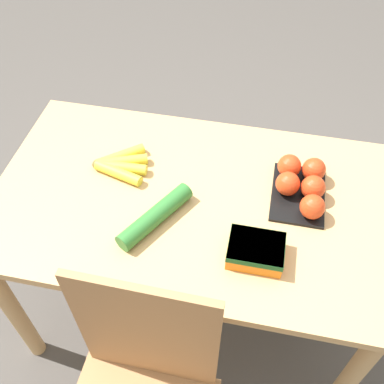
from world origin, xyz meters
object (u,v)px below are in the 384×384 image
(carrot_bag, at_px, (256,250))
(tomato_pack, at_px, (302,184))
(banana_bunch, at_px, (120,164))
(cucumber_near, at_px, (155,216))

(carrot_bag, bearing_deg, tomato_pack, -113.31)
(banana_bunch, bearing_deg, tomato_pack, -178.88)
(banana_bunch, relative_size, tomato_pack, 0.76)
(banana_bunch, height_order, carrot_bag, carrot_bag)
(carrot_bag, distance_m, cucumber_near, 0.32)
(carrot_bag, height_order, cucumber_near, carrot_bag)
(tomato_pack, distance_m, carrot_bag, 0.30)
(tomato_pack, bearing_deg, banana_bunch, 1.12)
(tomato_pack, relative_size, carrot_bag, 1.56)
(banana_bunch, xyz_separation_m, tomato_pack, (-0.61, -0.01, 0.02))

